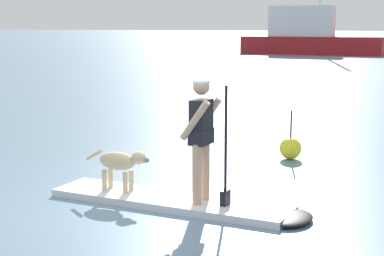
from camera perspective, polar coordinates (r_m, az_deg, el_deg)
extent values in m
plane|color=slate|center=(8.62, -2.06, -6.97)|extent=(400.00, 400.00, 0.00)
cube|color=silver|center=(8.60, -2.07, -6.65)|extent=(3.48, 1.27, 0.10)
ellipsoid|color=black|center=(7.97, 8.89, -8.08)|extent=(0.66, 0.82, 0.10)
cylinder|color=tan|center=(8.39, 1.22, -3.87)|extent=(0.12, 0.12, 0.80)
cylinder|color=tan|center=(8.16, 0.44, -4.25)|extent=(0.12, 0.12, 0.80)
cube|color=black|center=(8.18, 0.84, -0.79)|extent=(0.27, 0.39, 0.20)
cube|color=black|center=(8.14, 0.85, 0.63)|extent=(0.25, 0.37, 0.57)
sphere|color=tan|center=(8.09, 0.85, 3.80)|extent=(0.22, 0.22, 0.22)
ellipsoid|color=white|center=(8.08, 0.85, 4.23)|extent=(0.23, 0.23, 0.11)
cylinder|color=tan|center=(8.31, 1.41, 1.07)|extent=(0.43, 0.15, 0.54)
cylinder|color=tan|center=(7.97, 0.26, 0.71)|extent=(0.43, 0.15, 0.54)
cylinder|color=black|center=(8.06, 3.09, -1.66)|extent=(0.04, 0.04, 1.57)
cube|color=black|center=(8.22, 3.05, -6.35)|extent=(0.11, 0.19, 0.20)
ellipsoid|color=#CCB78C|center=(8.90, -6.82, -3.00)|extent=(0.61, 0.30, 0.26)
ellipsoid|color=#CCB78C|center=(8.70, -4.89, -2.73)|extent=(0.24, 0.19, 0.18)
ellipsoid|color=gray|center=(8.65, -4.26, -2.93)|extent=(0.13, 0.10, 0.08)
cylinder|color=#CCB78C|center=(9.10, -8.90, -2.44)|extent=(0.27, 0.09, 0.18)
cylinder|color=#CCB78C|center=(8.93, -5.58, -4.76)|extent=(0.07, 0.07, 0.30)
cylinder|color=#CCB78C|center=(8.81, -6.10, -4.98)|extent=(0.07, 0.07, 0.30)
cylinder|color=#CCB78C|center=(9.12, -7.45, -4.50)|extent=(0.07, 0.07, 0.30)
cylinder|color=#CCB78C|center=(8.99, -7.99, -4.71)|extent=(0.07, 0.07, 0.30)
cube|color=maroon|center=(50.60, 10.84, 7.40)|extent=(11.19, 3.62, 1.40)
cube|color=silver|center=(50.68, 9.97, 9.57)|extent=(5.11, 2.39, 2.39)
cylinder|color=silver|center=(50.68, 9.97, 9.58)|extent=(3.84, 0.52, 0.14)
sphere|color=yellow|center=(11.50, 8.97, -1.85)|extent=(0.40, 0.40, 0.40)
cylinder|color=black|center=(11.42, 9.02, 0.36)|extent=(0.03, 0.03, 0.50)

